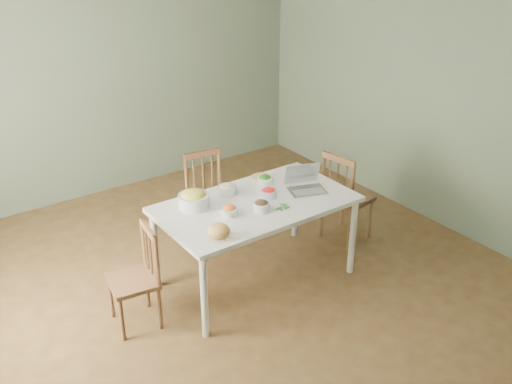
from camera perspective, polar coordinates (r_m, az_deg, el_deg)
floor at (r=5.55m, az=-2.70°, el=-8.57°), size 5.00×5.00×0.00m
wall_back at (r=7.05m, az=-14.28°, el=10.48°), size 5.00×0.00×2.70m
wall_front at (r=3.32m, az=21.28°, el=-8.89°), size 5.00×0.00×2.70m
wall_right at (r=6.52m, az=16.03°, el=9.03°), size 0.00×5.00×2.70m
dining_table at (r=5.34m, az=0.00°, el=-4.88°), size 1.73×0.97×0.81m
chair_far at (r=5.91m, az=-4.45°, el=-0.90°), size 0.48×0.46×0.96m
chair_left at (r=4.88m, az=-12.02°, el=-8.31°), size 0.42×0.44×0.88m
chair_right at (r=6.05m, az=8.95°, el=-0.35°), size 0.47×0.49×0.98m
bread_boule at (r=4.59m, az=-3.65°, el=-3.84°), size 0.20×0.20×0.12m
butter_stick at (r=4.58m, az=-2.29°, el=-4.49°), size 0.12×0.07×0.03m
bowl_squash at (r=5.06m, az=-6.12°, el=-0.66°), size 0.35×0.35×0.16m
bowl_carrot at (r=4.92m, az=-2.68°, el=-1.82°), size 0.17×0.17×0.09m
bowl_onion at (r=5.28m, az=-2.82°, el=0.29°), size 0.21×0.21×0.10m
bowl_mushroom at (r=4.97m, az=0.52°, el=-1.38°), size 0.20×0.20×0.10m
bowl_redpep at (r=5.21m, az=1.24°, el=-0.07°), size 0.17×0.17×0.09m
bowl_broccoli at (r=5.46m, az=0.90°, el=1.22°), size 0.14×0.14×0.09m
flatbread at (r=5.58m, az=0.58°, el=1.41°), size 0.25×0.25×0.02m
basil_bunch at (r=5.05m, az=2.52°, el=-1.46°), size 0.17×0.17×0.02m
laptop at (r=5.31m, az=5.09°, el=1.13°), size 0.41×0.39×0.22m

